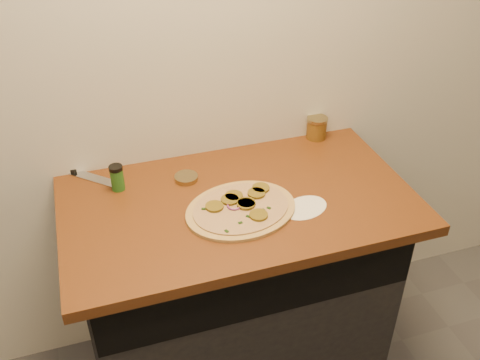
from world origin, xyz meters
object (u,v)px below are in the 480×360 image
object	(u,v)px
pizza	(241,208)
spice_shaker	(117,178)
salsa_jar	(317,128)
chefs_knife	(78,173)

from	to	relation	value
pizza	spice_shaker	world-z (taller)	spice_shaker
salsa_jar	spice_shaker	distance (m)	0.82
pizza	salsa_jar	world-z (taller)	salsa_jar
chefs_knife	salsa_jar	distance (m)	0.94
pizza	spice_shaker	size ratio (longest dim) A/B	4.60
pizza	chefs_knife	bearing A→B (deg)	142.13
chefs_knife	salsa_jar	size ratio (longest dim) A/B	2.71
chefs_knife	spice_shaker	size ratio (longest dim) A/B	2.58
pizza	salsa_jar	bearing A→B (deg)	39.89
pizza	spice_shaker	distance (m)	0.45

